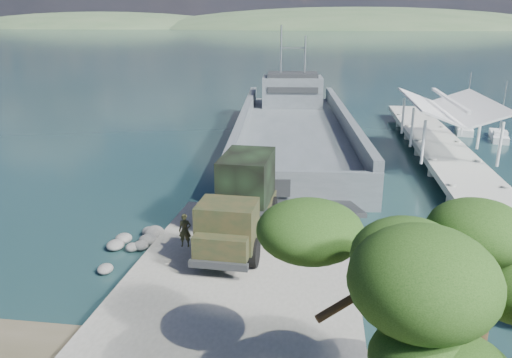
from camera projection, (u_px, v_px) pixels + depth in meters
name	position (u px, v px, depth m)	size (l,w,h in m)	color
ground	(247.00, 268.00, 23.52)	(1400.00, 1400.00, 0.00)	#18393B
boat_ramp	(244.00, 273.00, 22.50)	(10.00, 18.00, 0.50)	gray
shoreline_rocks	(126.00, 255.00, 24.78)	(3.20, 5.60, 0.90)	#565654
distant_headlands	(370.00, 29.00, 545.07)	(1000.00, 240.00, 48.00)	#3C5837
pier	(447.00, 147.00, 39.06)	(6.40, 44.00, 6.10)	#B5B6AB
landing_craft	(294.00, 136.00, 45.42)	(12.56, 38.88, 11.37)	#4C565A
military_truck	(241.00, 201.00, 25.06)	(3.14, 8.67, 3.96)	black
soldier	(185.00, 238.00, 23.56)	(0.59, 0.39, 1.62)	#202E1A
sailboat_near	(499.00, 136.00, 48.19)	(2.34, 4.94, 5.80)	white
sailboat_far	(464.00, 129.00, 51.34)	(2.40, 5.31, 6.24)	white
overhang_tree	(445.00, 290.00, 10.67)	(7.80, 7.18, 7.08)	#341E14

